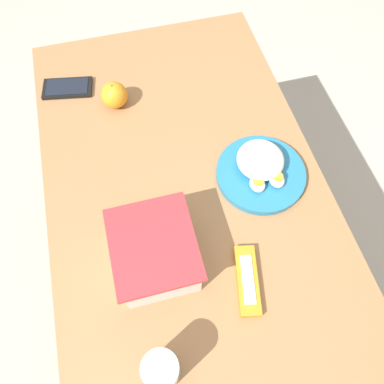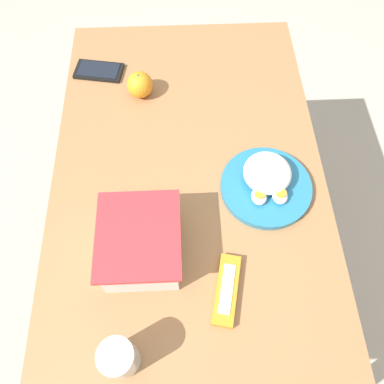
% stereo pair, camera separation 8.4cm
% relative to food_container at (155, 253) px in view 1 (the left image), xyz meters
% --- Properties ---
extents(ground_plane, '(10.00, 10.00, 0.00)m').
position_rel_food_container_xyz_m(ground_plane, '(0.12, -0.10, -0.76)').
color(ground_plane, '#B2A899').
extents(table, '(1.22, 0.65, 0.71)m').
position_rel_food_container_xyz_m(table, '(0.12, -0.10, -0.16)').
color(table, '#996B42').
rests_on(table, ground_plane).
extents(food_container, '(0.19, 0.17, 0.10)m').
position_rel_food_container_xyz_m(food_container, '(0.00, 0.00, 0.00)').
color(food_container, white).
rests_on(food_container, table).
extents(orange_fruit, '(0.07, 0.07, 0.07)m').
position_rel_food_container_xyz_m(orange_fruit, '(0.45, 0.01, -0.01)').
color(orange_fruit, orange).
rests_on(orange_fruit, table).
extents(rice_plate, '(0.21, 0.21, 0.07)m').
position_rel_food_container_xyz_m(rice_plate, '(0.15, -0.28, -0.02)').
color(rice_plate, teal).
rests_on(rice_plate, table).
extents(candy_bar, '(0.15, 0.07, 0.02)m').
position_rel_food_container_xyz_m(candy_bar, '(-0.09, -0.17, -0.04)').
color(candy_bar, orange).
rests_on(candy_bar, table).
extents(cell_phone, '(0.09, 0.14, 0.01)m').
position_rel_food_container_xyz_m(cell_phone, '(0.54, 0.14, -0.04)').
color(cell_phone, black).
rests_on(cell_phone, table).
extents(drinking_glass, '(0.06, 0.06, 0.10)m').
position_rel_food_container_xyz_m(drinking_glass, '(-0.21, 0.03, 0.00)').
color(drinking_glass, silver).
rests_on(drinking_glass, table).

